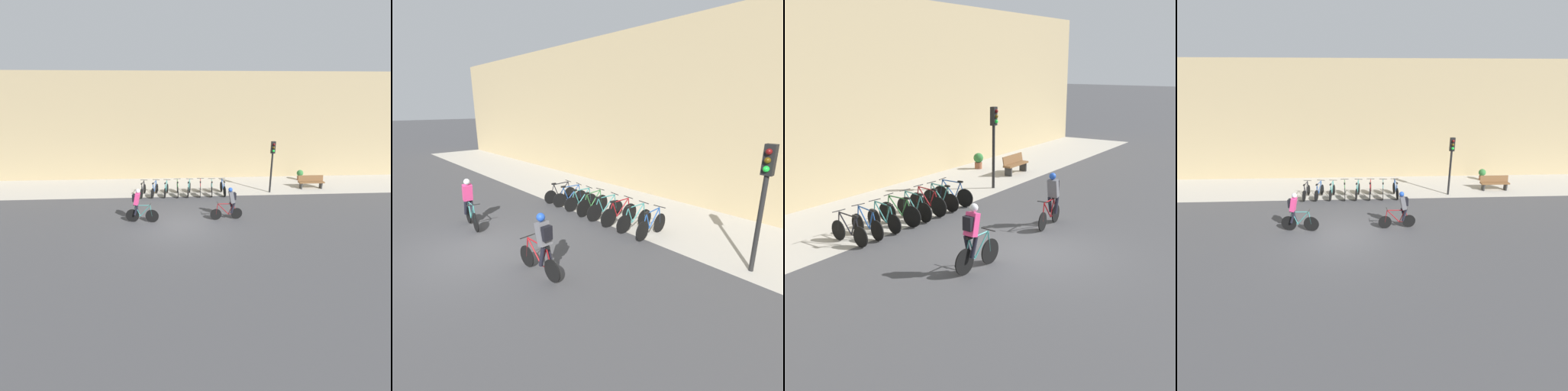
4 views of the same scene
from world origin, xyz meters
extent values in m
plane|color=#3D3D3F|center=(0.00, 0.00, 0.00)|extent=(200.00, 200.00, 0.00)
cube|color=#A39E93|center=(0.00, 6.75, 0.00)|extent=(44.00, 4.50, 0.01)
cube|color=tan|center=(0.00, 9.30, 3.89)|extent=(44.00, 0.60, 7.77)
cylinder|color=black|center=(-1.41, 0.57, 0.34)|extent=(0.69, 0.12, 0.69)
cylinder|color=black|center=(-2.42, 0.69, 0.34)|extent=(0.69, 0.12, 0.69)
cylinder|color=teal|center=(-1.75, 0.61, 0.62)|extent=(0.56, 0.11, 0.62)
cylinder|color=teal|center=(-2.13, 0.65, 0.61)|extent=(0.26, 0.07, 0.58)
cylinder|color=teal|center=(-1.86, 0.62, 0.91)|extent=(0.75, 0.13, 0.07)
cylinder|color=teal|center=(-2.22, 0.66, 0.33)|extent=(0.41, 0.08, 0.05)
cylinder|color=teal|center=(-2.33, 0.68, 0.62)|extent=(0.22, 0.06, 0.56)
cylinder|color=teal|center=(-1.45, 0.57, 0.63)|extent=(0.12, 0.05, 0.59)
cylinder|color=black|center=(-1.49, 0.58, 0.96)|extent=(0.08, 0.46, 0.03)
cube|color=black|center=(-2.24, 0.67, 0.93)|extent=(0.21, 0.10, 0.06)
cube|color=#DB3875|center=(-2.14, 0.65, 1.26)|extent=(0.36, 0.36, 0.63)
sphere|color=silver|center=(-2.06, 0.64, 1.67)|extent=(0.24, 0.24, 0.22)
cylinder|color=black|center=(-2.20, 0.55, 0.69)|extent=(0.29, 0.14, 0.56)
cylinder|color=black|center=(-2.18, 0.77, 0.69)|extent=(0.25, 0.14, 0.56)
cube|color=black|center=(-2.28, 0.67, 1.31)|extent=(0.17, 0.27, 0.36)
cylinder|color=black|center=(1.89, 0.68, 0.30)|extent=(0.60, 0.07, 0.60)
cylinder|color=black|center=(3.00, 0.75, 0.30)|extent=(0.60, 0.07, 0.60)
cylinder|color=maroon|center=(2.27, 0.71, 0.58)|extent=(0.61, 0.08, 0.62)
cylinder|color=maroon|center=(2.68, 0.73, 0.57)|extent=(0.28, 0.06, 0.58)
cylinder|color=maroon|center=(2.39, 0.71, 0.87)|extent=(0.82, 0.09, 0.07)
cylinder|color=maroon|center=(2.78, 0.74, 0.29)|extent=(0.44, 0.06, 0.05)
cylinder|color=maroon|center=(2.90, 0.75, 0.58)|extent=(0.23, 0.05, 0.56)
cylinder|color=maroon|center=(1.94, 0.68, 0.59)|extent=(0.13, 0.04, 0.59)
cylinder|color=black|center=(1.98, 0.69, 0.92)|extent=(0.06, 0.46, 0.03)
cube|color=black|center=(2.80, 0.74, 0.89)|extent=(0.20, 0.09, 0.06)
cube|color=#5B5B60|center=(2.70, 0.73, 1.22)|extent=(0.34, 0.34, 0.63)
sphere|color=#1E47AD|center=(2.62, 0.73, 1.63)|extent=(0.23, 0.23, 0.22)
cylinder|color=black|center=(2.74, 0.85, 0.65)|extent=(0.28, 0.13, 0.56)
cylinder|color=black|center=(2.76, 0.63, 0.65)|extent=(0.25, 0.12, 0.56)
cube|color=black|center=(2.84, 0.74, 1.27)|extent=(0.16, 0.27, 0.36)
cylinder|color=black|center=(-2.24, 5.39, 0.31)|extent=(0.10, 0.62, 0.62)
cylinder|color=black|center=(-2.34, 4.37, 0.31)|extent=(0.10, 0.62, 0.62)
cylinder|color=black|center=(-2.28, 5.05, 0.59)|extent=(0.10, 0.56, 0.62)
cylinder|color=black|center=(-2.31, 4.67, 0.58)|extent=(0.07, 0.26, 0.58)
cylinder|color=black|center=(-2.29, 4.93, 0.87)|extent=(0.12, 0.76, 0.07)
cylinder|color=black|center=(-2.32, 4.58, 0.30)|extent=(0.07, 0.41, 0.05)
cylinder|color=black|center=(-2.33, 4.47, 0.58)|extent=(0.05, 0.22, 0.56)
cylinder|color=black|center=(-2.24, 5.35, 0.60)|extent=(0.05, 0.12, 0.59)
cylinder|color=black|center=(-2.25, 5.31, 0.93)|extent=(0.46, 0.07, 0.03)
cube|color=black|center=(-2.32, 4.56, 0.90)|extent=(0.10, 0.21, 0.06)
cylinder|color=black|center=(-1.45, 5.39, 0.31)|extent=(0.16, 0.62, 0.63)
cylinder|color=black|center=(-1.66, 4.38, 0.31)|extent=(0.16, 0.62, 0.63)
cylinder|color=#1E478C|center=(-1.52, 5.04, 0.60)|extent=(0.15, 0.56, 0.62)
cylinder|color=#1E478C|center=(-1.60, 4.67, 0.58)|extent=(0.09, 0.27, 0.58)
cylinder|color=#1E478C|center=(-1.54, 4.93, 0.88)|extent=(0.19, 0.76, 0.07)
cylinder|color=#1E478C|center=(-1.61, 4.58, 0.31)|extent=(0.11, 0.41, 0.05)
cylinder|color=#1E478C|center=(-1.64, 4.47, 0.59)|extent=(0.07, 0.22, 0.56)
cylinder|color=#1E478C|center=(-1.46, 5.35, 0.60)|extent=(0.06, 0.12, 0.59)
cylinder|color=black|center=(-1.47, 5.31, 0.93)|extent=(0.46, 0.12, 0.03)
cube|color=black|center=(-1.62, 4.56, 0.90)|extent=(0.12, 0.21, 0.06)
cylinder|color=black|center=(-0.75, 5.37, 0.31)|extent=(0.12, 0.62, 0.62)
cylinder|color=black|center=(-0.88, 4.39, 0.31)|extent=(0.12, 0.62, 0.62)
cylinder|color=teal|center=(-0.79, 5.04, 0.59)|extent=(0.11, 0.55, 0.62)
cylinder|color=teal|center=(-0.84, 4.68, 0.58)|extent=(0.07, 0.26, 0.58)
cylinder|color=teal|center=(-0.81, 4.93, 0.88)|extent=(0.14, 0.73, 0.07)
cylinder|color=teal|center=(-0.85, 4.59, 0.30)|extent=(0.08, 0.40, 0.05)
cylinder|color=teal|center=(-0.87, 4.48, 0.59)|extent=(0.06, 0.21, 0.56)
cylinder|color=teal|center=(-0.75, 5.33, 0.60)|extent=(0.05, 0.12, 0.58)
cylinder|color=black|center=(-0.76, 5.30, 0.93)|extent=(0.46, 0.09, 0.03)
cube|color=black|center=(-0.85, 4.57, 0.90)|extent=(0.11, 0.21, 0.06)
cylinder|color=black|center=(-0.09, 5.39, 0.35)|extent=(0.06, 0.71, 0.71)
cylinder|color=black|center=(-0.05, 4.37, 0.35)|extent=(0.06, 0.71, 0.71)
cylinder|color=#2D6B33|center=(-0.08, 5.05, 0.64)|extent=(0.06, 0.56, 0.62)
cylinder|color=#2D6B33|center=(-0.06, 4.67, 0.62)|extent=(0.05, 0.26, 0.58)
cylinder|color=#2D6B33|center=(-0.07, 4.93, 0.92)|extent=(0.07, 0.76, 0.07)
cylinder|color=#2D6B33|center=(-0.06, 4.58, 0.35)|extent=(0.05, 0.41, 0.05)
cylinder|color=#2D6B33|center=(-0.06, 4.47, 0.63)|extent=(0.04, 0.21, 0.56)
cylinder|color=#2D6B33|center=(-0.09, 5.35, 0.64)|extent=(0.04, 0.12, 0.59)
cylinder|color=black|center=(-0.09, 5.31, 0.97)|extent=(0.46, 0.05, 0.03)
cube|color=black|center=(-0.06, 4.56, 0.94)|extent=(0.09, 0.20, 0.06)
cylinder|color=black|center=(0.74, 5.40, 0.34)|extent=(0.13, 0.67, 0.67)
cylinder|color=black|center=(0.59, 4.37, 0.34)|extent=(0.13, 0.67, 0.67)
cylinder|color=teal|center=(0.69, 5.05, 0.62)|extent=(0.12, 0.57, 0.62)
cylinder|color=teal|center=(0.64, 4.67, 0.60)|extent=(0.08, 0.27, 0.58)
cylinder|color=teal|center=(0.67, 4.93, 0.90)|extent=(0.15, 0.77, 0.07)
cylinder|color=teal|center=(0.62, 4.57, 0.33)|extent=(0.09, 0.42, 0.05)
cylinder|color=teal|center=(0.60, 4.46, 0.61)|extent=(0.06, 0.22, 0.56)
cylinder|color=teal|center=(0.74, 5.36, 0.63)|extent=(0.05, 0.12, 0.59)
cylinder|color=black|center=(0.73, 5.32, 0.96)|extent=(0.46, 0.09, 0.03)
cube|color=black|center=(0.62, 4.55, 0.93)|extent=(0.11, 0.21, 0.06)
cylinder|color=black|center=(1.45, 5.40, 0.35)|extent=(0.10, 0.70, 0.70)
cylinder|color=black|center=(1.36, 4.37, 0.35)|extent=(0.10, 0.70, 0.70)
cylinder|color=maroon|center=(1.42, 5.05, 0.63)|extent=(0.09, 0.57, 0.62)
cylinder|color=maroon|center=(1.39, 4.67, 0.62)|extent=(0.06, 0.27, 0.58)
cylinder|color=maroon|center=(1.41, 4.94, 0.92)|extent=(0.11, 0.77, 0.07)
cylinder|color=maroon|center=(1.38, 4.57, 0.34)|extent=(0.07, 0.42, 0.05)
cylinder|color=maroon|center=(1.37, 4.46, 0.63)|extent=(0.05, 0.22, 0.56)
cylinder|color=maroon|center=(1.45, 5.36, 0.64)|extent=(0.05, 0.12, 0.59)
cylinder|color=black|center=(1.44, 5.32, 0.97)|extent=(0.46, 0.07, 0.03)
cube|color=black|center=(1.38, 4.55, 0.94)|extent=(0.10, 0.21, 0.06)
cylinder|color=black|center=(2.19, 5.40, 0.33)|extent=(0.09, 0.66, 0.66)
cylinder|color=black|center=(2.10, 4.37, 0.33)|extent=(0.09, 0.66, 0.66)
cylinder|color=teal|center=(2.16, 5.05, 0.61)|extent=(0.09, 0.57, 0.62)
cylinder|color=teal|center=(2.13, 4.67, 0.60)|extent=(0.06, 0.27, 0.58)
cylinder|color=teal|center=(2.15, 4.93, 0.90)|extent=(0.10, 0.76, 0.07)
cylinder|color=teal|center=(2.12, 4.58, 0.32)|extent=(0.07, 0.41, 0.05)
cylinder|color=teal|center=(2.11, 4.46, 0.61)|extent=(0.05, 0.22, 0.56)
cylinder|color=teal|center=(2.19, 5.36, 0.62)|extent=(0.05, 0.12, 0.59)
cylinder|color=black|center=(2.18, 5.31, 0.95)|extent=(0.46, 0.07, 0.03)
cube|color=black|center=(2.12, 4.55, 0.92)|extent=(0.10, 0.21, 0.06)
cylinder|color=black|center=(2.85, 5.40, 0.34)|extent=(0.08, 0.68, 0.68)
cylinder|color=black|center=(2.92, 4.36, 0.34)|extent=(0.08, 0.68, 0.68)
cylinder|color=#1E478C|center=(2.88, 5.05, 0.62)|extent=(0.08, 0.57, 0.62)
cylinder|color=#1E478C|center=(2.90, 4.66, 0.60)|extent=(0.06, 0.27, 0.58)
cylinder|color=#1E478C|center=(2.88, 4.94, 0.90)|extent=(0.09, 0.77, 0.07)
cylinder|color=#1E478C|center=(2.91, 4.57, 0.33)|extent=(0.06, 0.42, 0.05)
cylinder|color=#1E478C|center=(2.92, 4.46, 0.61)|extent=(0.05, 0.22, 0.56)
cylinder|color=#1E478C|center=(2.85, 5.36, 0.63)|extent=(0.04, 0.12, 0.59)
cylinder|color=black|center=(2.86, 5.32, 0.96)|extent=(0.46, 0.06, 0.03)
cube|color=black|center=(2.91, 4.55, 0.93)|extent=(0.09, 0.21, 0.06)
cylinder|color=black|center=(6.07, 5.08, 1.69)|extent=(0.12, 0.12, 3.39)
cube|color=black|center=(6.07, 5.08, 3.01)|extent=(0.26, 0.20, 0.76)
sphere|color=#590C0C|center=(6.07, 4.95, 3.22)|extent=(0.15, 0.15, 0.15)
sphere|color=#4C380A|center=(6.07, 4.95, 3.01)|extent=(0.15, 0.15, 0.15)
sphere|color=green|center=(6.07, 4.95, 2.80)|extent=(0.15, 0.15, 0.15)
cube|color=brown|center=(9.17, 5.74, 0.45)|extent=(1.76, 0.40, 0.08)
cube|color=brown|center=(9.17, 5.92, 0.69)|extent=(1.76, 0.12, 0.40)
cube|color=#2D2D2D|center=(8.47, 5.74, 0.23)|extent=(0.08, 0.36, 0.45)
cube|color=#2D2D2D|center=(9.88, 5.74, 0.23)|extent=(0.08, 0.36, 0.45)
cylinder|color=brown|center=(9.22, 7.89, 0.16)|extent=(0.36, 0.36, 0.32)
sphere|color=#2D6B33|center=(9.22, 7.89, 0.54)|extent=(0.48, 0.48, 0.48)
camera|label=1|loc=(-0.09, -13.95, 6.35)|focal=28.00mm
camera|label=2|loc=(8.67, -3.02, 4.26)|focal=28.00mm
camera|label=3|loc=(-12.92, -6.60, 5.27)|focal=50.00mm
camera|label=4|loc=(0.71, -11.86, 6.14)|focal=28.00mm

